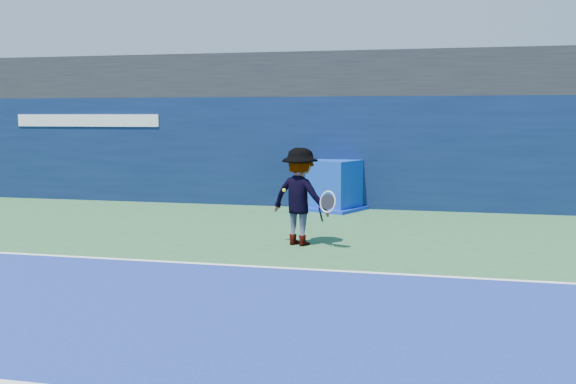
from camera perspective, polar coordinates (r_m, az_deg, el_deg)
name	(u,v)px	position (r m, az deg, el deg)	size (l,w,h in m)	color
ground	(185,324)	(8.02, -9.17, -11.49)	(80.00, 80.00, 0.00)	#2A5D34
baseline	(253,266)	(10.75, -3.17, -6.61)	(24.00, 0.10, 0.01)	white
stadium_band	(332,77)	(18.81, 3.97, 10.17)	(36.00, 3.00, 1.20)	black
back_wall_assembly	(326,152)	(17.82, 3.41, 3.60)	(36.00, 1.03, 3.00)	#0B1A3E
equipment_cart	(334,187)	(17.06, 4.15, 0.43)	(1.83, 1.83, 1.33)	#0C32A8
tennis_player	(300,197)	(12.39, 1.09, -0.41)	(1.45, 1.06, 1.89)	white
tennis_ball	(284,190)	(12.09, -0.36, 0.16)	(0.06, 0.06, 0.06)	yellow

